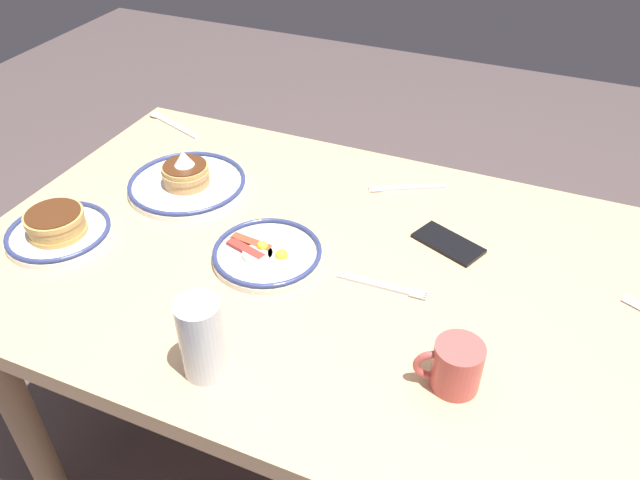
# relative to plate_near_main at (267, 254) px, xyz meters

# --- Properties ---
(ground_plane) EXTENTS (6.00, 6.00, 0.00)m
(ground_plane) POSITION_rel_plate_near_main_xyz_m (-0.14, -0.04, -0.74)
(ground_plane) COLOR #4D403F
(dining_table) EXTENTS (1.50, 0.91, 0.72)m
(dining_table) POSITION_rel_plate_near_main_xyz_m (-0.14, -0.04, -0.10)
(dining_table) COLOR tan
(dining_table) RESTS_ON ground_plane
(plate_near_main) EXTENTS (0.22, 0.22, 0.04)m
(plate_near_main) POSITION_rel_plate_near_main_xyz_m (0.00, 0.00, 0.00)
(plate_near_main) COLOR silver
(plate_near_main) RESTS_ON dining_table
(plate_center_pancakes) EXTENTS (0.28, 0.28, 0.10)m
(plate_center_pancakes) POSITION_rel_plate_near_main_xyz_m (0.29, -0.16, 0.01)
(plate_center_pancakes) COLOR white
(plate_center_pancakes) RESTS_ON dining_table
(plate_far_companion) EXTENTS (0.22, 0.22, 0.06)m
(plate_far_companion) POSITION_rel_plate_near_main_xyz_m (0.44, 0.11, 0.01)
(plate_far_companion) COLOR white
(plate_far_companion) RESTS_ON dining_table
(coffee_mug) EXTENTS (0.11, 0.08, 0.09)m
(coffee_mug) POSITION_rel_plate_near_main_xyz_m (-0.42, 0.17, 0.03)
(coffee_mug) COLOR #BF4C47
(coffee_mug) RESTS_ON dining_table
(drinking_glass) EXTENTS (0.07, 0.07, 0.15)m
(drinking_glass) POSITION_rel_plate_near_main_xyz_m (-0.04, 0.30, 0.05)
(drinking_glass) COLOR silver
(drinking_glass) RESTS_ON dining_table
(cell_phone) EXTENTS (0.16, 0.12, 0.01)m
(cell_phone) POSITION_rel_plate_near_main_xyz_m (-0.33, -0.19, -0.01)
(cell_phone) COLOR black
(cell_phone) RESTS_ON dining_table
(fork_near) EXTENTS (0.17, 0.10, 0.01)m
(fork_near) POSITION_rel_plate_near_main_xyz_m (-0.18, -0.36, -0.01)
(fork_near) COLOR silver
(fork_near) RESTS_ON dining_table
(fork_far) EXTENTS (0.18, 0.02, 0.01)m
(fork_far) POSITION_rel_plate_near_main_xyz_m (-0.24, -0.01, -0.01)
(fork_far) COLOR silver
(fork_far) RESTS_ON dining_table
(tea_spoon) EXTENTS (0.20, 0.08, 0.01)m
(tea_spoon) POSITION_rel_plate_near_main_xyz_m (0.53, -0.42, -0.01)
(tea_spoon) COLOR silver
(tea_spoon) RESTS_ON dining_table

